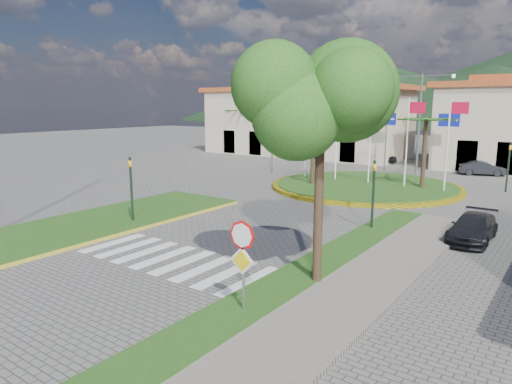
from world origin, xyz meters
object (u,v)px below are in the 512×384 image
Objects in this scene: deciduous_tree at (321,119)px; car_dark_a at (377,156)px; car_dark_b at (483,168)px; car_side_right at (473,228)px; white_van at (372,155)px; roundabout_island at (365,186)px; stop_sign at (242,252)px.

car_dark_a is (-10.06, 30.81, -4.50)m from deciduous_tree.
car_side_right is at bearing 169.71° from car_dark_b.
car_dark_a is (0.76, -0.75, 0.02)m from white_van.
car_dark_b is at bearing -87.25° from white_van.
roundabout_island is at bearing 133.24° from car_side_right.
roundabout_island is 1.87× the size of deciduous_tree.
stop_sign is at bearing 159.99° from car_dark_b.
stop_sign is 0.67× the size of car_dark_a.
deciduous_tree is 32.72m from car_dark_a.
white_van is (-10.82, 31.56, -4.52)m from deciduous_tree.
car_dark_b is (10.70, -3.59, -0.09)m from white_van.
deciduous_tree reaches higher than car_side_right.
car_side_right is (2.97, 8.06, -4.62)m from deciduous_tree.
roundabout_island is 4.79× the size of stop_sign.
stop_sign is at bearing -142.21° from white_van.
car_dark_b is at bearing 98.64° from car_side_right.
car_dark_b reaches higher than car_side_right.
car_dark_b is at bearing -88.55° from car_dark_a.
car_dark_a is (-4.57, 13.81, 0.51)m from roundabout_island.
white_van is 1.20× the size of car_dark_a.
car_dark_a is 10.33m from car_dark_b.
deciduous_tree is at bearing -72.09° from roundabout_island.
car_dark_a is (-9.46, 33.85, -1.11)m from stop_sign.
stop_sign is at bearing -76.27° from roundabout_island.
white_van is at bearing 120.20° from car_side_right.
deciduous_tree is 1.97× the size of car_dark_b.
deciduous_tree is at bearing -139.74° from white_van.
stop_sign is 0.70× the size of car_side_right.
stop_sign is 0.56× the size of white_van.
white_van is (-10.22, 34.60, -1.13)m from stop_sign.
white_van is 1.38× the size of car_dark_b.
white_van is at bearing 52.28° from car_dark_b.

